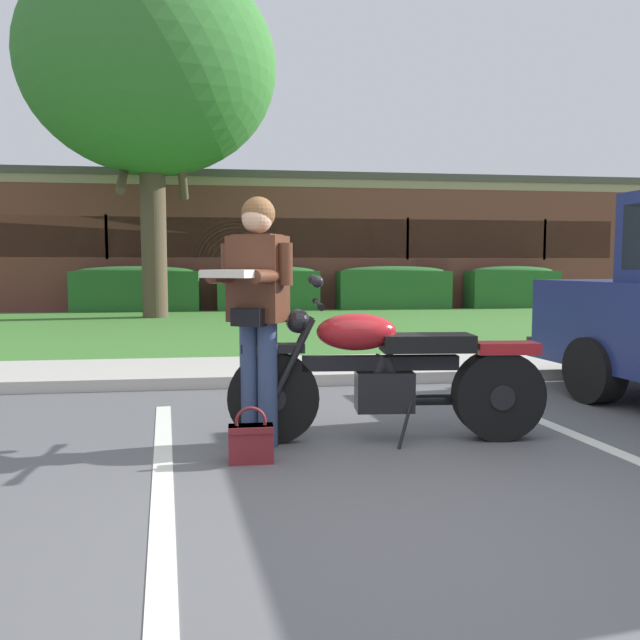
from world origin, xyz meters
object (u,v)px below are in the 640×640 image
object	(u,v)px
hedge_left	(137,288)
hedge_center_left	(269,288)
motorcycle	(400,374)
hedge_right	(512,287)
shade_tree	(150,68)
rider_person	(256,300)
handbag	(251,440)
brick_building	(257,246)
hedge_center_right	(393,287)

from	to	relation	value
hedge_left	hedge_center_left	world-z (taller)	same
motorcycle	hedge_right	world-z (taller)	hedge_right
shade_tree	rider_person	bearing A→B (deg)	-79.19
handbag	hedge_right	size ratio (longest dim) A/B	0.14
motorcycle	hedge_left	world-z (taller)	hedge_left
rider_person	brick_building	bearing A→B (deg)	88.13
motorcycle	hedge_center_right	bearing A→B (deg)	75.87
shade_tree	hedge_right	size ratio (longest dim) A/B	3.17
handbag	hedge_center_right	distance (m)	13.77
hedge_center_left	rider_person	bearing A→B (deg)	-93.26
motorcycle	hedge_left	xyz separation A→B (m)	(-3.76, 12.73, 0.17)
hedge_left	hedge_center_right	xyz separation A→B (m)	(6.96, 0.00, 0.00)
rider_person	brick_building	world-z (taller)	brick_building
rider_person	handbag	xyz separation A→B (m)	(-0.05, -0.37, -0.86)
shade_tree	hedge_left	bearing A→B (deg)	108.53
motorcycle	rider_person	world-z (taller)	rider_person
rider_person	shade_tree	world-z (taller)	shade_tree
motorcycle	brick_building	world-z (taller)	brick_building
hedge_left	hedge_right	xyz separation A→B (m)	(10.44, 0.00, -0.00)
hedge_right	hedge_center_right	bearing A→B (deg)	-180.00
hedge_center_left	hedge_center_right	size ratio (longest dim) A/B	0.87
hedge_left	hedge_right	bearing A→B (deg)	0.00
hedge_center_right	brick_building	world-z (taller)	brick_building
motorcycle	shade_tree	bearing A→B (deg)	105.99
shade_tree	handbag	bearing A→B (deg)	-79.82
motorcycle	rider_person	xyz separation A→B (m)	(-1.00, 0.00, 0.53)
handbag	hedge_right	xyz separation A→B (m)	(7.74, 13.09, 0.51)
shade_tree	hedge_center_right	distance (m)	8.28
motorcycle	hedge_center_right	xyz separation A→B (m)	(3.20, 12.73, 0.17)
hedge_center_left	hedge_center_right	xyz separation A→B (m)	(3.48, -0.00, 0.00)
handbag	brick_building	distance (m)	18.24
rider_person	hedge_center_left	bearing A→B (deg)	86.74
rider_person	brick_building	xyz separation A→B (m)	(0.58, 17.77, 0.94)
brick_building	hedge_left	bearing A→B (deg)	-123.45
handbag	brick_building	world-z (taller)	brick_building
handbag	hedge_center_right	bearing A→B (deg)	71.98
hedge_right	rider_person	bearing A→B (deg)	-121.14
hedge_left	hedge_right	size ratio (longest dim) A/B	1.28
motorcycle	hedge_right	bearing A→B (deg)	62.29
brick_building	rider_person	bearing A→B (deg)	-91.87
rider_person	shade_tree	distance (m)	11.62
handbag	motorcycle	bearing A→B (deg)	19.00
hedge_left	hedge_center_left	xyz separation A→B (m)	(3.48, 0.00, 0.00)
handbag	shade_tree	bearing A→B (deg)	100.18
handbag	hedge_center_left	world-z (taller)	hedge_center_left
shade_tree	hedge_center_right	size ratio (longest dim) A/B	2.59
hedge_right	hedge_center_left	bearing A→B (deg)	180.00
rider_person	handbag	world-z (taller)	rider_person
rider_person	hedge_right	world-z (taller)	rider_person
motorcycle	hedge_center_left	bearing A→B (deg)	91.25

